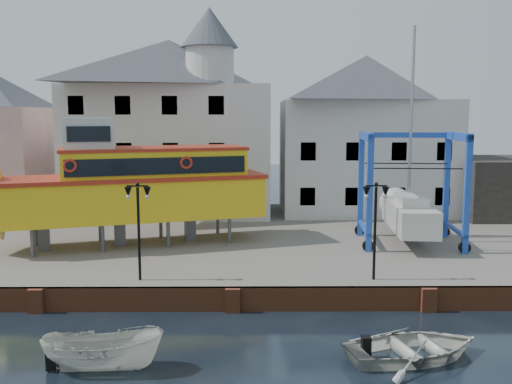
{
  "coord_description": "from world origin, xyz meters",
  "views": [
    {
      "loc": [
        0.78,
        -22.45,
        8.01
      ],
      "look_at": [
        1.0,
        7.0,
        4.0
      ],
      "focal_mm": 40.0,
      "sensor_mm": 36.0,
      "label": 1
    }
  ],
  "objects": [
    {
      "name": "ground",
      "position": [
        0.0,
        0.0,
        0.0
      ],
      "size": [
        140.0,
        140.0,
        0.0
      ],
      "primitive_type": "plane",
      "color": "black",
      "rests_on": "ground"
    },
    {
      "name": "hardstanding",
      "position": [
        0.0,
        11.0,
        0.5
      ],
      "size": [
        44.0,
        22.0,
        1.0
      ],
      "primitive_type": "cube",
      "color": "#67625A",
      "rests_on": "ground"
    },
    {
      "name": "quay_wall",
      "position": [
        -0.0,
        0.1,
        0.5
      ],
      "size": [
        44.0,
        0.47,
        1.0
      ],
      "color": "brown",
      "rests_on": "ground"
    },
    {
      "name": "building_white_main",
      "position": [
        -4.87,
        18.39,
        7.34
      ],
      "size": [
        14.0,
        8.3,
        14.0
      ],
      "color": "silver",
      "rests_on": "hardstanding"
    },
    {
      "name": "building_white_right",
      "position": [
        9.0,
        19.0,
        6.6
      ],
      "size": [
        12.0,
        8.0,
        11.2
      ],
      "color": "silver",
      "rests_on": "hardstanding"
    },
    {
      "name": "shed_dark",
      "position": [
        19.0,
        17.0,
        3.0
      ],
      "size": [
        8.0,
        7.0,
        4.0
      ],
      "primitive_type": "cube",
      "color": "black",
      "rests_on": "hardstanding"
    },
    {
      "name": "lamp_post_left",
      "position": [
        -4.0,
        1.2,
        4.17
      ],
      "size": [
        1.12,
        0.32,
        4.2
      ],
      "color": "black",
      "rests_on": "hardstanding"
    },
    {
      "name": "lamp_post_right",
      "position": [
        6.0,
        1.2,
        4.17
      ],
      "size": [
        1.12,
        0.32,
        4.2
      ],
      "color": "black",
      "rests_on": "hardstanding"
    },
    {
      "name": "tour_boat",
      "position": [
        -6.32,
        7.81,
        4.23
      ],
      "size": [
        16.13,
        8.26,
        6.85
      ],
      "rotation": [
        0.0,
        0.0,
        0.3
      ],
      "color": "#59595E",
      "rests_on": "hardstanding"
    },
    {
      "name": "travel_lift",
      "position": [
        9.4,
        8.68,
        2.96
      ],
      "size": [
        5.76,
        7.86,
        11.67
      ],
      "rotation": [
        0.0,
        0.0,
        -0.08
      ],
      "color": "#1D43A8",
      "rests_on": "hardstanding"
    },
    {
      "name": "motorboat_a",
      "position": [
        -3.91,
        -5.37,
        0.0
      ],
      "size": [
        3.9,
        1.62,
        1.48
      ],
      "primitive_type": "imported",
      "rotation": [
        0.0,
        0.0,
        1.62
      ],
      "color": "beige",
      "rests_on": "ground"
    },
    {
      "name": "motorboat_b",
      "position": [
        6.16,
        -4.51,
        0.0
      ],
      "size": [
        5.34,
        4.39,
        0.96
      ],
      "primitive_type": "imported",
      "rotation": [
        0.0,
        0.0,
        1.83
      ],
      "color": "beige",
      "rests_on": "ground"
    }
  ]
}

